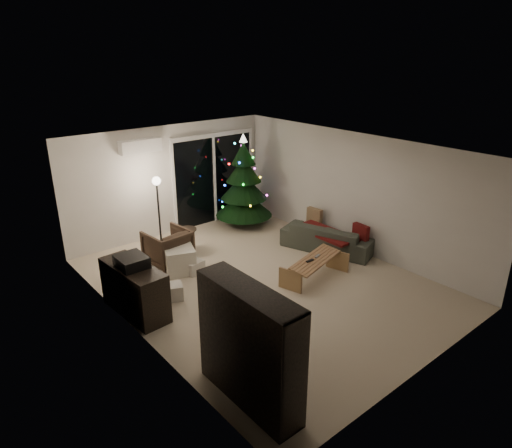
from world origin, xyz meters
The scene contains 18 objects.
room centered at (0.46, 1.49, 1.02)m, with size 6.50×7.51×2.60m.
bookshelf centered at (-2.25, -2.18, 0.77)m, with size 0.39×1.55×1.55m, color black, non-canonical shape.
media_cabinet centered at (-2.25, 0.55, 0.42)m, with size 0.50×1.34×0.84m, color black.
stereo centered at (-2.25, 0.55, 0.93)m, with size 0.42×0.50×0.18m, color black.
armchair centered at (-0.93, 1.82, 0.36)m, with size 0.77×0.80×0.72m, color #3D281F.
ottoman centered at (-0.95, 1.35, 0.25)m, with size 0.55×0.55×0.50m, color white.
cardboard_box_a centered at (-1.60, 0.54, 0.14)m, with size 0.38×0.29×0.27m, color beige.
cardboard_box_b centered at (-0.77, 1.13, 0.12)m, with size 0.36×0.27×0.25m, color beige.
side_table centered at (-0.29, 2.12, 0.25)m, with size 0.40×0.40×0.49m, color black.
floor_lamp centered at (-0.68, 2.57, 0.77)m, with size 0.25×0.25×1.54m, color black.
sofa centered at (2.05, 0.23, 0.28)m, with size 1.95×0.76×0.57m, color #393B37.
sofa_throw centered at (1.95, 0.23, 0.41)m, with size 0.61×1.40×0.05m, color #4F130E.
cushion_a centered at (2.30, 0.88, 0.51)m, with size 0.11×0.37×0.37m, color brown.
cushion_b centered at (2.30, -0.42, 0.51)m, with size 0.11×0.37×0.37m, color #4F130E.
coffee_table centered at (0.84, -0.54, 0.21)m, with size 1.33×0.47×0.42m, color #A48250, non-canonical shape.
remote_a centered at (0.69, -0.54, 0.43)m, with size 0.17×0.05×0.02m, color black.
remote_b centered at (0.94, -0.49, 0.43)m, with size 0.16×0.04×0.02m, color slate.
christmas_tree centered at (1.58, 2.55, 1.11)m, with size 1.38×1.38×2.22m, color black.
Camera 1 is at (-4.88, -5.70, 4.09)m, focal length 32.00 mm.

